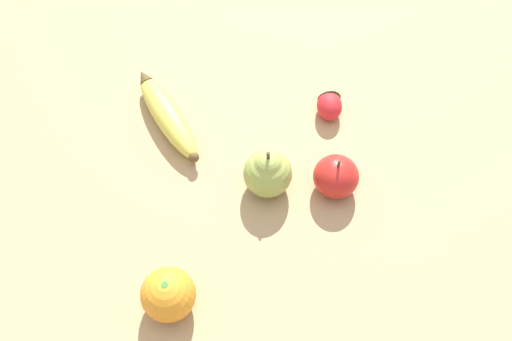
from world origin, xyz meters
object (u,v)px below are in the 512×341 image
Objects in this scene: strawberry at (330,106)px; apple at (336,176)px; banana at (167,115)px; orange at (168,294)px; pear at (268,172)px.

strawberry is 0.15m from apple.
banana reaches higher than strawberry.
orange reaches higher than banana.
strawberry is at bearing -116.19° from banana.
strawberry is (-0.25, 0.11, -0.00)m from banana.
strawberry is at bearing -155.78° from pear.
pear is 0.18m from strawberry.
pear is (-0.09, 0.19, 0.02)m from banana.
apple is (-0.09, 0.05, -0.01)m from pear.
orange is 1.00× the size of apple.
pear is at bearing -157.04° from banana.
pear reaches higher than banana.
apple is at bearing -170.77° from orange.
banana is 3.02× the size of strawberry.
orange is 1.10× the size of strawberry.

